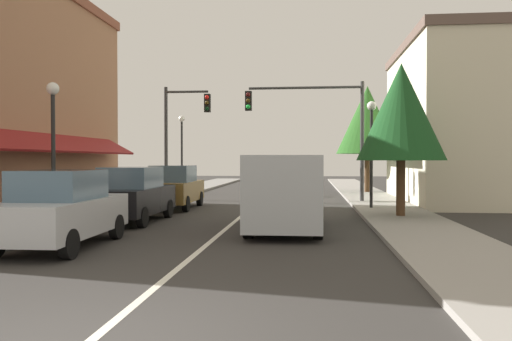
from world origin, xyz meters
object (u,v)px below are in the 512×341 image
(parked_car_nearest_left, at_px, (61,209))
(parked_car_second_left, at_px, (132,195))
(traffic_signal_mast_arm, at_px, (320,120))
(traffic_signal_left_corner, at_px, (180,126))
(street_lamp_left_near, at_px, (53,129))
(street_lamp_right_mid, at_px, (371,136))
(tree_right_near, at_px, (401,112))
(parked_car_third_left, at_px, (174,187))
(van_in_lane, at_px, (285,190))
(street_lamp_left_far, at_px, (182,141))
(tree_right_far, at_px, (367,120))

(parked_car_nearest_left, bearing_deg, parked_car_second_left, 89.38)
(traffic_signal_mast_arm, bearing_deg, traffic_signal_left_corner, 168.22)
(street_lamp_left_near, relative_size, street_lamp_right_mid, 0.98)
(tree_right_near, bearing_deg, street_lamp_right_mid, 102.71)
(parked_car_third_left, bearing_deg, street_lamp_left_near, -105.89)
(parked_car_nearest_left, distance_m, van_in_lane, 6.02)
(street_lamp_left_far, height_order, tree_right_near, tree_right_near)
(van_in_lane, bearing_deg, street_lamp_left_near, -175.90)
(van_in_lane, xyz_separation_m, traffic_signal_left_corner, (-5.78, 10.79, 2.53))
(street_lamp_left_near, xyz_separation_m, tree_right_near, (10.34, 3.74, 0.71))
(parked_car_third_left, xyz_separation_m, street_lamp_left_far, (-1.90, 8.91, 2.22))
(parked_car_nearest_left, xyz_separation_m, parked_car_second_left, (-0.04, 4.86, 0.00))
(parked_car_second_left, bearing_deg, street_lamp_left_near, -128.81)
(street_lamp_left_far, xyz_separation_m, tree_right_far, (10.77, 1.14, 1.22))
(parked_car_nearest_left, xyz_separation_m, tree_right_far, (8.97, 19.53, 3.44))
(parked_car_third_left, relative_size, van_in_lane, 0.79)
(parked_car_third_left, height_order, street_lamp_left_near, street_lamp_left_near)
(parked_car_second_left, bearing_deg, parked_car_third_left, 88.70)
(street_lamp_right_mid, height_order, tree_right_near, tree_right_near)
(traffic_signal_mast_arm, height_order, tree_right_near, traffic_signal_mast_arm)
(traffic_signal_left_corner, height_order, street_lamp_left_far, traffic_signal_left_corner)
(street_lamp_left_near, bearing_deg, tree_right_near, 19.87)
(tree_right_far, bearing_deg, traffic_signal_left_corner, -151.63)
(street_lamp_left_far, distance_m, tree_right_far, 10.90)
(parked_car_nearest_left, height_order, van_in_lane, van_in_lane)
(street_lamp_left_far, bearing_deg, traffic_signal_mast_arm, -35.37)
(street_lamp_right_mid, distance_m, tree_right_far, 10.20)
(street_lamp_left_near, relative_size, tree_right_far, 0.67)
(parked_car_second_left, xyz_separation_m, traffic_signal_mast_arm, (6.14, 7.92, 2.96))
(parked_car_nearest_left, height_order, street_lamp_right_mid, street_lamp_right_mid)
(van_in_lane, bearing_deg, traffic_signal_mast_arm, 82.16)
(parked_car_nearest_left, relative_size, traffic_signal_mast_arm, 0.74)
(street_lamp_left_near, bearing_deg, traffic_signal_left_corner, 85.88)
(street_lamp_right_mid, bearing_deg, tree_right_near, -77.29)
(traffic_signal_left_corner, relative_size, street_lamp_right_mid, 1.32)
(traffic_signal_mast_arm, bearing_deg, street_lamp_left_far, 144.63)
(parked_car_third_left, height_order, traffic_signal_mast_arm, traffic_signal_mast_arm)
(parked_car_third_left, relative_size, traffic_signal_left_corner, 0.73)
(van_in_lane, relative_size, street_lamp_left_near, 1.24)
(parked_car_nearest_left, distance_m, parked_car_third_left, 9.48)
(parked_car_nearest_left, relative_size, street_lamp_left_near, 0.98)
(parked_car_nearest_left, height_order, traffic_signal_mast_arm, traffic_signal_mast_arm)
(van_in_lane, xyz_separation_m, tree_right_far, (4.04, 16.09, 3.17))
(parked_car_nearest_left, distance_m, tree_right_far, 21.76)
(tree_right_near, bearing_deg, van_in_lane, -139.65)
(traffic_signal_left_corner, relative_size, street_lamp_left_near, 1.34)
(parked_car_third_left, distance_m, street_lamp_left_far, 9.37)
(parked_car_third_left, distance_m, traffic_signal_left_corner, 5.59)
(traffic_signal_mast_arm, relative_size, tree_right_near, 1.06)
(parked_car_second_left, distance_m, traffic_signal_mast_arm, 10.45)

